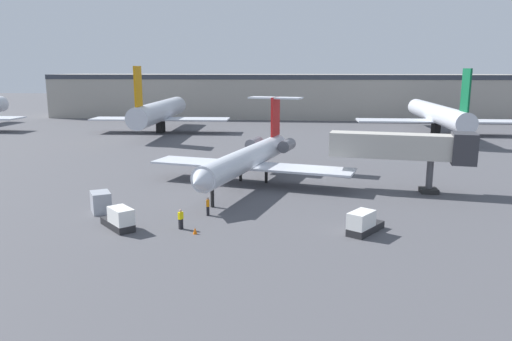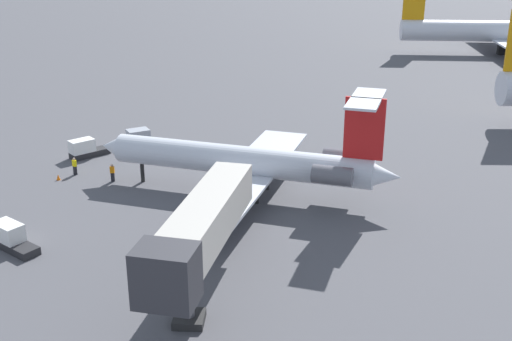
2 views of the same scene
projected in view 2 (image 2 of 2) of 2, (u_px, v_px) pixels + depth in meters
The scene contains 10 objects.
ground_plane at pixel (239, 195), 55.23m from camera, with size 400.00×400.00×0.10m, color #4C4C51.
regional_jet at pixel (251, 161), 53.94m from camera, with size 23.97×26.73×9.41m.
jet_bridge at pixel (198, 233), 37.25m from camera, with size 15.22×5.39×6.53m.
ground_crew_marshaller at pixel (112, 173), 57.72m from camera, with size 0.29×0.42×1.69m.
ground_crew_loader at pixel (75, 166), 59.33m from camera, with size 0.45×0.47×1.69m.
baggage_tug_lead at pixel (85, 149), 64.05m from camera, with size 3.78×3.85×1.90m.
baggage_tug_trailing at pixel (12, 238), 45.44m from camera, with size 3.41×4.09×1.90m.
cargo_container_uld at pixel (138, 138), 67.04m from camera, with size 2.54×2.75×1.91m.
traffic_cone_near at pixel (58, 177), 58.26m from camera, with size 0.36×0.36×0.55m.
parked_airliner_west_end at pixel (507, 32), 116.46m from camera, with size 32.91×39.12×13.25m.
Camera 2 is at (50.74, 4.31, 21.49)m, focal length 44.28 mm.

